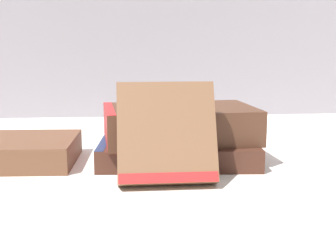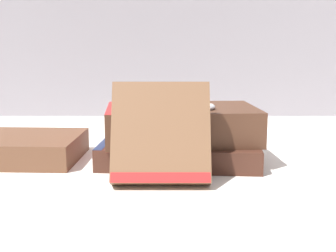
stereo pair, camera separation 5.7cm
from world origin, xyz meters
name	(u,v)px [view 1 (the left image)]	position (x,y,z in m)	size (l,w,h in m)	color
ground_plane	(167,164)	(0.00, 0.00, 0.00)	(3.00, 3.00, 0.00)	white
book_flat_bottom	(174,150)	(0.01, 0.02, 0.02)	(0.23, 0.17, 0.03)	#422319
book_flat_top	(176,124)	(0.01, 0.02, 0.05)	(0.22, 0.15, 0.05)	#4C2D1E
book_leaning_front	(166,137)	(-0.01, -0.09, 0.06)	(0.12, 0.07, 0.12)	brown
pocket_watch	(194,107)	(0.04, 0.00, 0.08)	(0.06, 0.06, 0.01)	white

